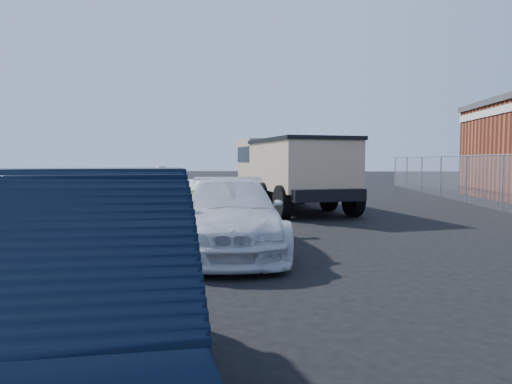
# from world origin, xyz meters

# --- Properties ---
(ground) EXTENTS (120.00, 120.00, 0.00)m
(ground) POSITION_xyz_m (0.00, 0.00, 0.00)
(ground) COLOR black
(ground) RESTS_ON ground
(streetside) EXTENTS (6.12, 50.00, 0.15)m
(streetside) POSITION_xyz_m (-5.57, 2.00, 0.07)
(streetside) COLOR #9A9A91
(streetside) RESTS_ON ground
(chainlink_fence) EXTENTS (0.06, 30.06, 30.00)m
(chainlink_fence) POSITION_xyz_m (6.00, 7.00, 1.26)
(chainlink_fence) COLOR slate
(chainlink_fence) RESTS_ON ground
(parking_meter) EXTENTS (0.22, 0.16, 1.41)m
(parking_meter) POSITION_xyz_m (-2.84, -0.64, 1.15)
(parking_meter) COLOR #3F4247
(parking_meter) RESTS_ON ground
(white_wagon) EXTENTS (2.48, 4.70, 1.30)m
(white_wagon) POSITION_xyz_m (-1.80, 0.19, 0.65)
(white_wagon) COLOR silver
(white_wagon) RESTS_ON ground
(navy_sedan) EXTENTS (2.98, 5.09, 1.58)m
(navy_sedan) POSITION_xyz_m (-2.01, -6.04, 0.79)
(navy_sedan) COLOR black
(navy_sedan) RESTS_ON ground
(dump_truck) EXTENTS (4.21, 6.52, 2.40)m
(dump_truck) POSITION_xyz_m (-0.77, 7.30, 1.35)
(dump_truck) COLOR black
(dump_truck) RESTS_ON ground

